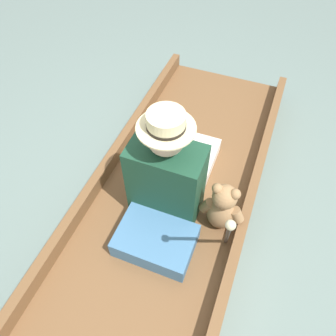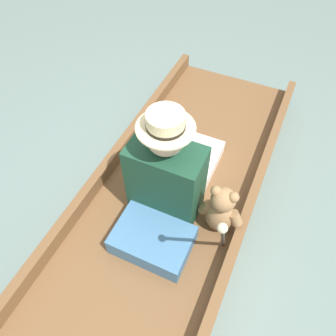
{
  "view_description": "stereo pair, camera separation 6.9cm",
  "coord_description": "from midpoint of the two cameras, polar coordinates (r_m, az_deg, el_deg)",
  "views": [
    {
      "loc": [
        0.43,
        -1.11,
        2.01
      ],
      "look_at": [
        -0.0,
        0.01,
        0.51
      ],
      "focal_mm": 35.0,
      "sensor_mm": 36.0,
      "label": 1
    },
    {
      "loc": [
        0.49,
        -1.08,
        2.01
      ],
      "look_at": [
        -0.0,
        0.01,
        0.51
      ],
      "focal_mm": 35.0,
      "sensor_mm": 36.0,
      "label": 2
    }
  ],
  "objects": [
    {
      "name": "seat_cushion",
      "position": [
        2.0,
        -1.68,
        -12.4
      ],
      "size": [
        0.46,
        0.32,
        0.13
      ],
      "color": "teal",
      "rests_on": "punt_boat"
    },
    {
      "name": "teddy_bear",
      "position": [
        1.99,
        10.18,
        -7.37
      ],
      "size": [
        0.28,
        0.17,
        0.4
      ],
      "color": "#9E754C",
      "rests_on": "punt_boat"
    },
    {
      "name": "punt_boat",
      "position": [
        2.26,
        0.83,
        -7.06
      ],
      "size": [
        1.07,
        3.06,
        0.26
      ],
      "color": "brown",
      "rests_on": "ground_plane"
    },
    {
      "name": "wine_glass",
      "position": [
        2.38,
        -3.07,
        5.05
      ],
      "size": [
        0.09,
        0.09,
        0.24
      ],
      "color": "silver",
      "rests_on": "punt_boat"
    },
    {
      "name": "seated_person",
      "position": [
        2.01,
        1.53,
        -0.43
      ],
      "size": [
        0.43,
        0.77,
        0.81
      ],
      "rotation": [
        0.0,
        0.0,
        0.09
      ],
      "color": "white",
      "rests_on": "punt_boat"
    },
    {
      "name": "walking_cane",
      "position": [
        1.62,
        10.75,
        -11.63
      ],
      "size": [
        0.04,
        0.34,
        0.75
      ],
      "color": "#2D2823",
      "rests_on": "punt_boat"
    },
    {
      "name": "ground_plane",
      "position": [
        2.33,
        0.81,
        -8.14
      ],
      "size": [
        16.0,
        16.0,
        0.0
      ],
      "primitive_type": "plane",
      "color": "slate"
    }
  ]
}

